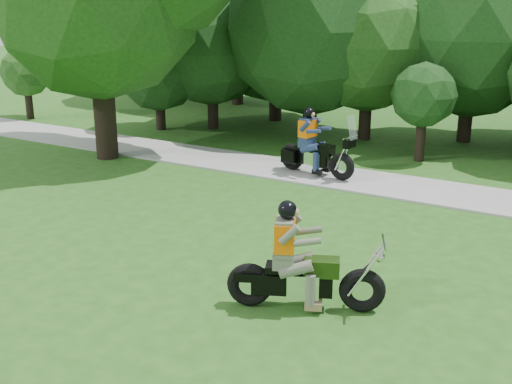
% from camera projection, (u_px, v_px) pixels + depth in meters
% --- Properties ---
extents(ground, '(100.00, 100.00, 0.00)m').
position_uv_depth(ground, '(325.00, 332.00, 9.92)').
color(ground, '#285217').
rests_on(ground, ground).
extents(walkway, '(60.00, 2.20, 0.06)m').
position_uv_depth(walkway, '(455.00, 195.00, 16.50)').
color(walkway, gray).
rests_on(walkway, ground).
extents(tree_line, '(38.78, 11.86, 7.54)m').
position_uv_depth(tree_line, '(475.00, 34.00, 21.68)').
color(tree_line, black).
rests_on(tree_line, ground).
extents(chopper_motorcycle, '(2.52, 1.44, 1.87)m').
position_uv_depth(chopper_motorcycle, '(298.00, 270.00, 10.46)').
color(chopper_motorcycle, black).
rests_on(chopper_motorcycle, ground).
extents(touring_motorcycle, '(2.49, 1.01, 1.90)m').
position_uv_depth(touring_motorcycle, '(312.00, 150.00, 18.10)').
color(touring_motorcycle, black).
rests_on(touring_motorcycle, walkway).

